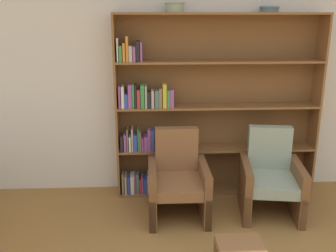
{
  "coord_description": "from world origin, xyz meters",
  "views": [
    {
      "loc": [
        -0.84,
        -1.81,
        2.14
      ],
      "look_at": [
        -0.63,
        2.18,
        0.95
      ],
      "focal_mm": 40.0,
      "sensor_mm": 36.0,
      "label": 1
    }
  ],
  "objects_px": {
    "bookshelf": "(201,110)",
    "armchair_leather": "(178,181)",
    "bowl_stoneware": "(269,9)",
    "footstool": "(241,252)",
    "bowl_brass": "(175,6)",
    "armchair_cushioned": "(271,179)"
  },
  "relations": [
    {
      "from": "bookshelf",
      "to": "armchair_leather",
      "type": "height_order",
      "value": "bookshelf"
    },
    {
      "from": "bowl_stoneware",
      "to": "footstool",
      "type": "xyz_separation_m",
      "value": [
        -0.62,
        -1.68,
        -1.93
      ]
    },
    {
      "from": "bowl_brass",
      "to": "bookshelf",
      "type": "bearing_deg",
      "value": 4.9
    },
    {
      "from": "bowl_stoneware",
      "to": "armchair_cushioned",
      "type": "distance_m",
      "value": 1.89
    },
    {
      "from": "bowl_brass",
      "to": "bowl_stoneware",
      "type": "xyz_separation_m",
      "value": [
        1.05,
        0.0,
        -0.02
      ]
    },
    {
      "from": "armchair_leather",
      "to": "footstool",
      "type": "height_order",
      "value": "armchair_leather"
    },
    {
      "from": "bowl_stoneware",
      "to": "bowl_brass",
      "type": "bearing_deg",
      "value": 180.0
    },
    {
      "from": "bowl_stoneware",
      "to": "footstool",
      "type": "distance_m",
      "value": 2.63
    },
    {
      "from": "bowl_brass",
      "to": "armchair_leather",
      "type": "height_order",
      "value": "bowl_brass"
    },
    {
      "from": "bookshelf",
      "to": "armchair_leather",
      "type": "distance_m",
      "value": 0.93
    },
    {
      "from": "bookshelf",
      "to": "bowl_stoneware",
      "type": "bearing_deg",
      "value": -2.12
    },
    {
      "from": "bookshelf",
      "to": "footstool",
      "type": "height_order",
      "value": "bookshelf"
    },
    {
      "from": "armchair_leather",
      "to": "footstool",
      "type": "bearing_deg",
      "value": 110.98
    },
    {
      "from": "bookshelf",
      "to": "armchair_cushioned",
      "type": "bearing_deg",
      "value": -38.64
    },
    {
      "from": "footstool",
      "to": "bowl_brass",
      "type": "bearing_deg",
      "value": 104.62
    },
    {
      "from": "bowl_stoneware",
      "to": "armchair_leather",
      "type": "distance_m",
      "value": 2.16
    },
    {
      "from": "bowl_brass",
      "to": "armchair_leather",
      "type": "relative_size",
      "value": 0.24
    },
    {
      "from": "footstool",
      "to": "bookshelf",
      "type": "bearing_deg",
      "value": 94.04
    },
    {
      "from": "footstool",
      "to": "armchair_cushioned",
      "type": "bearing_deg",
      "value": 62.07
    },
    {
      "from": "bowl_brass",
      "to": "armchair_cushioned",
      "type": "relative_size",
      "value": 0.24
    },
    {
      "from": "armchair_leather",
      "to": "armchair_cushioned",
      "type": "xyz_separation_m",
      "value": [
        1.03,
        -0.0,
        0.0
      ]
    },
    {
      "from": "bookshelf",
      "to": "armchair_cushioned",
      "type": "distance_m",
      "value": 1.13
    }
  ]
}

